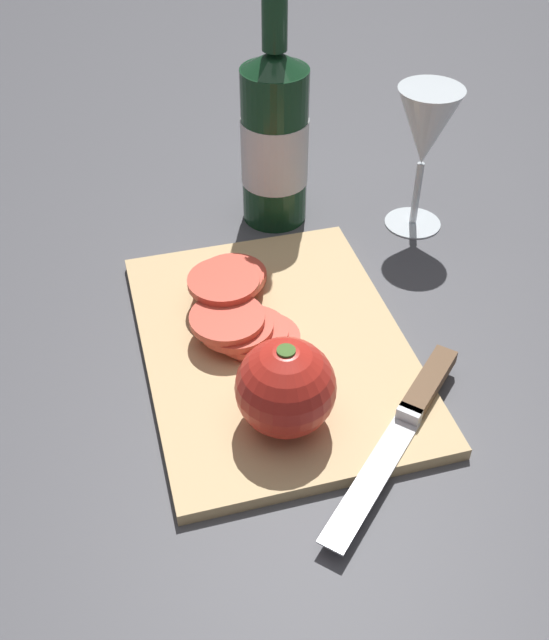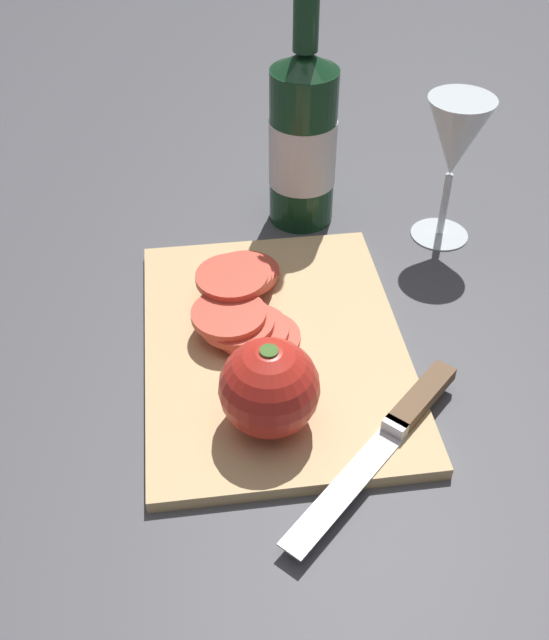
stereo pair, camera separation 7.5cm
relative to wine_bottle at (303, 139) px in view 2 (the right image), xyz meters
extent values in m
plane|color=#4C4C51|center=(-0.32, 0.10, -0.11)|extent=(3.00, 3.00, 0.00)
cube|color=tan|center=(-0.25, 0.07, -0.10)|extent=(0.36, 0.26, 0.01)
cylinder|color=#14381E|center=(0.00, 0.00, -0.01)|extent=(0.08, 0.08, 0.20)
cone|color=#14381E|center=(0.00, 0.00, 0.10)|extent=(0.08, 0.08, 0.02)
cylinder|color=#14381E|center=(0.00, 0.00, 0.15)|extent=(0.03, 0.03, 0.08)
cylinder|color=silver|center=(0.00, 0.00, -0.02)|extent=(0.08, 0.08, 0.08)
cylinder|color=silver|center=(-0.06, -0.17, -0.11)|extent=(0.07, 0.07, 0.00)
cylinder|color=silver|center=(-0.06, -0.17, -0.06)|extent=(0.01, 0.01, 0.08)
cone|color=silver|center=(-0.06, -0.17, 0.02)|extent=(0.08, 0.08, 0.09)
cone|color=#DBCC84|center=(-0.06, -0.17, -0.01)|extent=(0.02, 0.02, 0.03)
sphere|color=red|center=(-0.35, 0.09, -0.05)|extent=(0.09, 0.09, 0.09)
cylinder|color=#47702D|center=(-0.35, 0.09, -0.01)|extent=(0.02, 0.02, 0.01)
cube|color=silver|center=(-0.43, 0.03, -0.10)|extent=(0.13, 0.13, 0.00)
cube|color=silver|center=(-0.38, -0.02, -0.09)|extent=(0.02, 0.02, 0.01)
cube|color=brown|center=(-0.35, -0.06, -0.09)|extent=(0.08, 0.08, 0.01)
cylinder|color=#DB4C38|center=(-0.24, 0.08, -0.09)|extent=(0.08, 0.08, 0.01)
cylinder|color=#DB4C38|center=(-0.24, 0.09, -0.08)|extent=(0.08, 0.08, 0.01)
cylinder|color=#DB4C38|center=(-0.23, 0.10, -0.08)|extent=(0.08, 0.08, 0.01)
cylinder|color=#DB4C38|center=(-0.23, 0.11, -0.07)|extent=(0.08, 0.08, 0.01)
cylinder|color=#DB4C38|center=(-0.13, 0.08, -0.09)|extent=(0.08, 0.08, 0.01)
cylinder|color=#DB4C38|center=(-0.14, 0.09, -0.08)|extent=(0.08, 0.08, 0.01)
cylinder|color=#DB4C38|center=(-0.15, 0.09, -0.08)|extent=(0.08, 0.08, 0.01)
cylinder|color=#DB4C38|center=(-0.17, 0.10, -0.07)|extent=(0.08, 0.08, 0.01)
cylinder|color=#DB4C38|center=(-0.18, 0.10, -0.06)|extent=(0.08, 0.08, 0.01)
camera|label=1|loc=(-0.79, 0.21, 0.43)|focal=42.00mm
camera|label=2|loc=(-0.80, 0.14, 0.43)|focal=42.00mm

